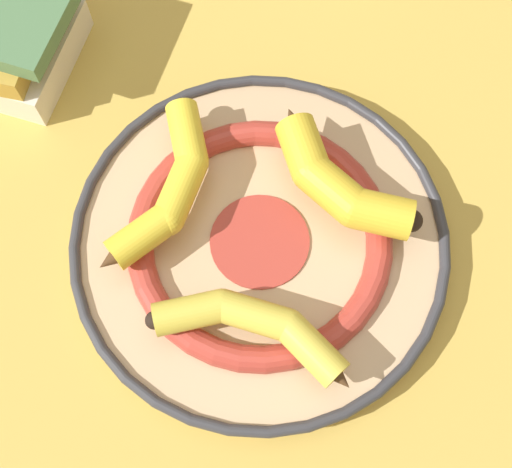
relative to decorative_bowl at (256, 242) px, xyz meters
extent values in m
plane|color=gold|center=(0.02, 0.00, -0.02)|extent=(2.80, 2.80, 0.00)
cylinder|color=tan|center=(0.00, 0.00, -0.01)|extent=(0.35, 0.35, 0.02)
torus|color=#AD382D|center=(0.00, 0.00, 0.01)|extent=(0.25, 0.25, 0.03)
cylinder|color=#AD382D|center=(0.00, 0.00, 0.00)|extent=(0.10, 0.10, 0.00)
torus|color=#333338|center=(0.00, 0.00, 0.01)|extent=(0.37, 0.37, 0.01)
cylinder|color=gold|center=(-0.09, 0.03, 0.04)|extent=(0.06, 0.06, 0.04)
cylinder|color=gold|center=(-0.05, 0.06, 0.04)|extent=(0.06, 0.07, 0.04)
cylinder|color=gold|center=(-0.03, 0.11, 0.04)|extent=(0.04, 0.06, 0.04)
sphere|color=gold|center=(-0.06, 0.04, 0.04)|extent=(0.04, 0.04, 0.04)
sphere|color=gold|center=(-0.03, 0.09, 0.04)|extent=(0.04, 0.04, 0.04)
cone|color=#472D19|center=(-0.11, 0.02, 0.04)|extent=(0.04, 0.04, 0.03)
sphere|color=black|center=(-0.03, 0.14, 0.04)|extent=(0.02, 0.02, 0.02)
cylinder|color=gold|center=(0.10, 0.07, 0.04)|extent=(0.06, 0.07, 0.03)
cylinder|color=gold|center=(0.08, 0.01, 0.04)|extent=(0.04, 0.06, 0.03)
cylinder|color=gold|center=(0.09, -0.05, 0.04)|extent=(0.05, 0.07, 0.03)
sphere|color=gold|center=(0.08, 0.04, 0.04)|extent=(0.03, 0.03, 0.03)
sphere|color=gold|center=(0.08, -0.02, 0.04)|extent=(0.03, 0.03, 0.03)
cone|color=#472D19|center=(0.12, 0.09, 0.04)|extent=(0.03, 0.04, 0.02)
sphere|color=black|center=(0.10, -0.08, 0.04)|extent=(0.02, 0.02, 0.02)
cylinder|color=yellow|center=(0.03, -0.10, 0.04)|extent=(0.07, 0.07, 0.03)
cylinder|color=yellow|center=(-0.03, -0.08, 0.04)|extent=(0.07, 0.04, 0.03)
cylinder|color=yellow|center=(-0.09, -0.08, 0.04)|extent=(0.07, 0.05, 0.03)
sphere|color=yellow|center=(0.00, -0.08, 0.04)|extent=(0.03, 0.03, 0.03)
sphere|color=yellow|center=(-0.06, -0.07, 0.04)|extent=(0.03, 0.03, 0.03)
cone|color=#472D19|center=(0.05, -0.12, 0.04)|extent=(0.04, 0.04, 0.02)
sphere|color=black|center=(-0.11, -0.09, 0.04)|extent=(0.02, 0.02, 0.02)
camera|label=1|loc=(0.22, 0.03, 0.65)|focal=50.00mm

